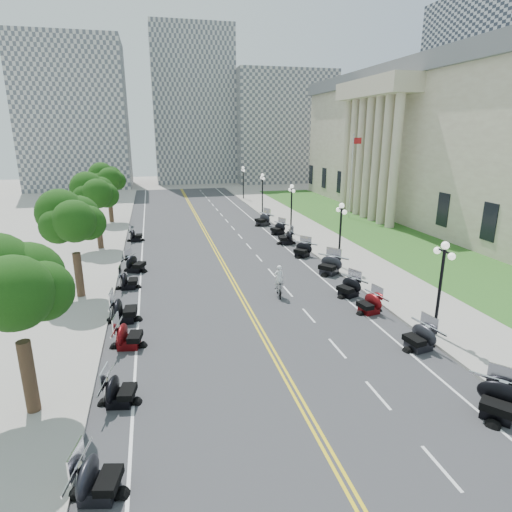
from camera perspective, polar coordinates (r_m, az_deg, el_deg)
ground at (r=27.88m, az=-2.04°, el=-5.30°), size 160.00×160.00×0.00m
road at (r=37.22m, az=-5.13°, el=0.24°), size 16.00×90.00×0.01m
centerline_yellow_a at (r=37.20m, az=-5.31°, el=0.24°), size 0.12×90.00×0.00m
centerline_yellow_b at (r=37.24m, az=-4.94°, el=0.26°), size 0.12×90.00×0.00m
edge_line_north at (r=38.62m, az=4.30°, el=0.86°), size 0.12×90.00×0.00m
edge_line_south at (r=36.89m, az=-15.00°, el=-0.40°), size 0.12×90.00×0.00m
lane_dash_2 at (r=16.20m, az=23.44°, el=-24.48°), size 0.12×2.00×0.00m
lane_dash_3 at (r=18.81m, az=15.94°, el=-17.39°), size 0.12×2.00×0.00m
lane_dash_4 at (r=21.84m, az=10.77°, el=-11.98°), size 0.12×2.00×0.00m
lane_dash_5 at (r=25.15m, az=7.05°, el=-7.87°), size 0.12×2.00×0.00m
lane_dash_6 at (r=28.63m, az=4.27°, el=-4.71°), size 0.12×2.00×0.00m
lane_dash_7 at (r=32.24m, az=2.11°, el=-2.24°), size 0.12×2.00×0.00m
lane_dash_8 at (r=35.92m, az=0.40°, el=-0.27°), size 0.12×2.00×0.00m
lane_dash_9 at (r=39.67m, az=-0.99°, el=1.33°), size 0.12×2.00×0.00m
lane_dash_10 at (r=43.47m, az=-2.13°, el=2.65°), size 0.12×2.00×0.00m
lane_dash_11 at (r=47.29m, az=-3.10°, el=3.76°), size 0.12×2.00×0.00m
lane_dash_12 at (r=51.15m, az=-3.92°, el=4.70°), size 0.12×2.00×0.00m
lane_dash_13 at (r=55.02m, az=-4.63°, el=5.51°), size 0.12×2.00×0.00m
lane_dash_14 at (r=58.91m, az=-5.25°, el=6.21°), size 0.12×2.00×0.00m
lane_dash_15 at (r=62.82m, az=-5.79°, el=6.82°), size 0.12×2.00×0.00m
lane_dash_16 at (r=66.73m, az=-6.27°, el=7.36°), size 0.12×2.00×0.00m
lane_dash_17 at (r=70.66m, az=-6.70°, el=7.84°), size 0.12×2.00×0.00m
lane_dash_18 at (r=74.59m, az=-7.08°, el=8.27°), size 0.12×2.00×0.00m
lane_dash_19 at (r=78.53m, az=-7.42°, el=8.66°), size 0.12×2.00×0.00m
sidewalk_north at (r=40.02m, az=9.91°, el=1.31°), size 5.00×90.00×0.15m
sidewalk_south at (r=37.25m, az=-21.31°, el=-0.71°), size 5.00×90.00×0.15m
lawn at (r=50.00m, az=13.71°, el=4.04°), size 9.00×60.00×0.10m
civic_building at (r=60.22m, az=25.25°, el=13.50°), size 26.00×51.00×17.80m
distant_block_a at (r=88.41m, az=-22.94°, el=16.85°), size 18.00×14.00×26.00m
distant_block_b at (r=93.98m, az=-8.41°, el=19.01°), size 16.00×12.00×30.00m
distant_block_c at (r=94.40m, az=3.30°, el=16.71°), size 20.00×14.00×22.00m
street_lamp_1 at (r=23.44m, az=23.29°, el=-4.14°), size 0.50×1.20×4.90m
street_lamp_2 at (r=33.34m, az=11.15°, el=2.71°), size 0.50×1.20×4.90m
street_lamp_3 at (r=44.29m, az=4.73°, el=6.28°), size 0.50×1.20×4.90m
street_lamp_4 at (r=55.68m, az=0.86°, el=8.38°), size 0.50×1.20×4.90m
street_lamp_5 at (r=67.28m, az=-1.71°, el=9.74°), size 0.50×1.20×4.90m
flagpole at (r=53.01m, az=12.59°, el=10.22°), size 1.10×0.20×10.00m
tree_1 at (r=17.09m, az=-29.45°, el=-4.68°), size 4.80×4.80×9.20m
tree_2 at (r=28.39m, az=-23.24°, el=3.79°), size 4.80×4.80×9.20m
tree_3 at (r=40.10m, az=-20.59°, el=7.37°), size 4.80×4.80×9.20m
tree_4 at (r=51.95m, az=-19.12°, el=9.32°), size 4.80×4.80×9.20m
motorcycle_n_2 at (r=18.92m, az=29.70°, el=-16.27°), size 2.94×2.94×1.46m
motorcycle_n_3 at (r=22.57m, az=20.95°, el=-9.95°), size 2.26×2.26×1.36m
motorcycle_n_4 at (r=25.95m, az=14.87°, el=-6.02°), size 2.16×2.16×1.29m
motorcycle_n_5 at (r=28.20m, az=12.25°, el=-3.95°), size 2.54×2.54×1.35m
motorcycle_n_6 at (r=32.20m, az=9.77°, el=-1.09°), size 3.07×3.07×1.53m
motorcycle_n_7 at (r=36.42m, az=6.20°, el=0.95°), size 2.74×2.74×1.36m
motorcycle_n_8 at (r=40.41m, az=4.02°, el=2.59°), size 2.16×2.16×1.42m
motorcycle_n_9 at (r=44.24m, az=2.93°, el=3.77°), size 2.58×2.58×1.36m
motorcycle_n_10 at (r=48.39m, az=0.87°, el=4.99°), size 2.90×2.90×1.55m
motorcycle_s_2 at (r=14.60m, az=-20.35°, el=-25.88°), size 2.30×2.30×1.35m
motorcycle_s_3 at (r=18.15m, az=-17.73°, el=-16.55°), size 2.13×2.13×1.27m
motorcycle_s_4 at (r=22.21m, az=-16.66°, el=-9.97°), size 2.25×2.25×1.36m
motorcycle_s_5 at (r=25.08m, az=-17.20°, el=-6.74°), size 2.29×2.29×1.50m
motorcycle_s_6 at (r=30.15m, az=-16.65°, el=-3.02°), size 1.90×1.90×1.28m
motorcycle_s_7 at (r=33.58m, az=-15.79°, el=-0.87°), size 2.67×2.67×1.40m
motorcycle_s_9 at (r=43.02m, az=-15.73°, el=2.77°), size 1.99×1.99×1.29m
bicycle at (r=27.58m, az=3.05°, el=-4.38°), size 0.70×1.80×1.06m
cyclist_rider at (r=27.12m, az=3.09°, el=-1.60°), size 0.64×0.42×1.75m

